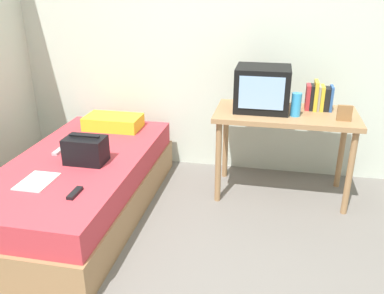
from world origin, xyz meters
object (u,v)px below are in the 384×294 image
Objects in this scene: pillow at (113,122)px; remote_silver at (59,151)px; picture_frame at (345,113)px; magazine at (37,181)px; bed at (81,185)px; handbag at (86,150)px; book_row at (319,97)px; water_bottle at (296,105)px; tv at (262,89)px; remote_dark at (75,193)px; desk at (285,123)px.

remote_silver is at bearing -108.80° from pillow.
magazine is (-2.10, -0.93, -0.34)m from picture_frame.
bed is 0.77m from pillow.
handbag is 0.35m from remote_silver.
book_row is at bearing 22.71° from bed.
water_bottle is 1.67m from pillow.
handbag is (-1.26, -0.73, -0.36)m from tv.
water_bottle is 2.02m from magazine.
pillow is (0.01, 0.71, 0.30)m from bed.
picture_frame is 0.80× the size of remote_dark.
tv is 1.52× the size of magazine.
picture_frame is (0.43, -0.14, 0.16)m from desk.
handbag reaches higher than remote_silver.
bed is 6.90× the size of magazine.
picture_frame is at bearing 16.17° from handbag.
picture_frame reaches higher than handbag.
book_row reaches higher than bed.
book_row is at bearing 11.73° from tv.
tv reaches higher than remote_silver.
desk is at bearing 21.95° from bed.
picture_frame reaches higher than remote_silver.
tv reaches higher than handbag.
bed is 0.65m from remote_dark.
water_bottle is 1.94m from remote_silver.
picture_frame is at bearing -8.39° from water_bottle.
pillow is 1.71× the size of handbag.
tv reaches higher than water_bottle.
pillow is 1.15m from magazine.
water_bottle is at bearing -51.82° from desk.
desk reaches higher than magazine.
water_bottle is (0.28, -0.12, -0.09)m from tv.
water_bottle is 1.68m from handbag.
desk is 8.06× the size of remote_silver.
book_row is 1.56× the size of remote_dark.
remote_silver is (-0.22, -0.64, -0.05)m from pillow.
picture_frame reaches higher than remote_dark.
pillow is (-1.82, -0.05, -0.32)m from book_row.
desk is 1.57m from pillow.
book_row is at bearing 1.73° from pillow.
pillow is (-1.99, 0.22, -0.28)m from picture_frame.
remote_silver is at bearing 102.48° from magazine.
magazine is 1.86× the size of remote_dark.
desk is at bearing 128.18° from water_bottle.
magazine is at bearing -150.53° from water_bottle.
handbag is at bearing -154.76° from desk.
remote_dark is (-1.76, -1.04, -0.33)m from picture_frame.
book_row reaches higher than handbag.
magazine is 0.36m from remote_dark.
book_row is 0.84× the size of magazine.
water_bottle is 0.65× the size of magazine.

